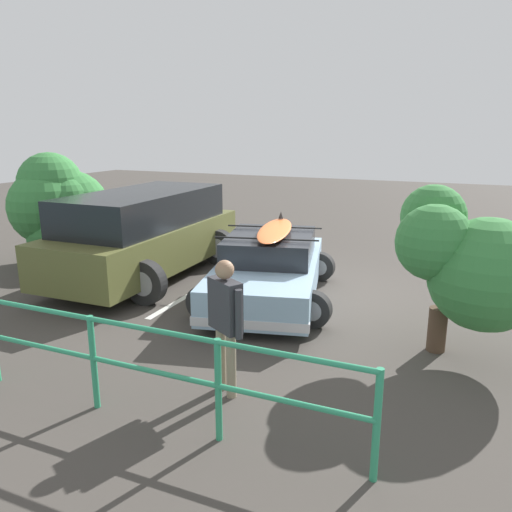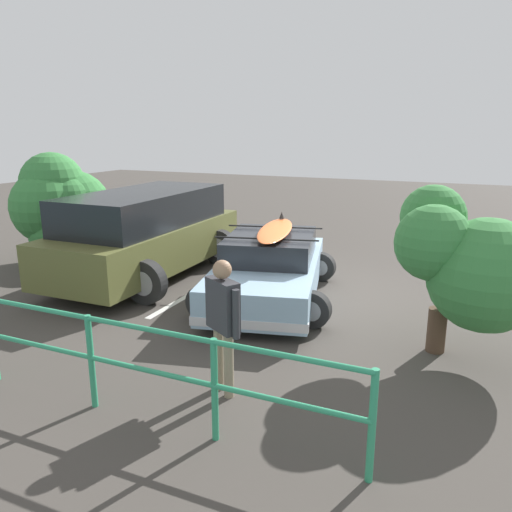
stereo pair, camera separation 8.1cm
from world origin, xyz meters
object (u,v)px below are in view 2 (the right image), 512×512
Objects in this scene: sedan_car at (270,268)px; bush_near_left at (469,260)px; bush_near_right at (64,211)px; suv_car at (146,233)px; person_bystander at (223,315)px.

bush_near_left reaches higher than sedan_car.
bush_near_left is 8.80m from bush_near_right.
person_bystander is at bearing 135.33° from suv_car.
sedan_car is 0.87× the size of suv_car.
person_bystander is 3.35m from bush_near_left.
person_bystander is 0.71× the size of bush_near_left.
person_bystander is at bearing 147.78° from bush_near_right.
bush_near_right is at bearing -4.58° from sedan_car.
person_bystander is at bearing 40.41° from bush_near_left.
bush_near_right is (8.63, -1.69, -0.17)m from bush_near_left.
bush_near_left is at bearing -139.59° from person_bystander.
bush_near_right is at bearing -11.06° from bush_near_left.
sedan_car is 3.54m from person_bystander.
suv_car is at bearing 175.93° from bush_near_right.
bush_near_right is (6.10, -3.84, 0.24)m from person_bystander.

